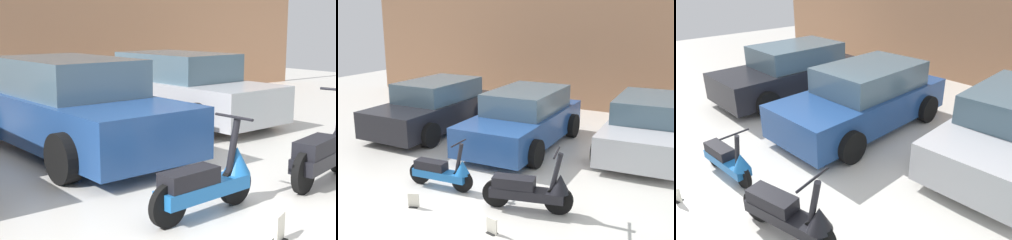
{
  "view_description": "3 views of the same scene",
  "coord_description": "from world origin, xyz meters",
  "views": [
    {
      "loc": [
        -3.96,
        -3.46,
        1.94
      ],
      "look_at": [
        -0.1,
        1.67,
        0.74
      ],
      "focal_mm": 55.0,
      "sensor_mm": 36.0,
      "label": 1
    },
    {
      "loc": [
        4.26,
        -5.74,
        3.39
      ],
      "look_at": [
        -0.25,
        2.26,
        0.99
      ],
      "focal_mm": 45.0,
      "sensor_mm": 36.0,
      "label": 2
    },
    {
      "loc": [
        4.34,
        -1.45,
        3.33
      ],
      "look_at": [
        0.27,
        2.28,
        0.79
      ],
      "focal_mm": 35.0,
      "sensor_mm": 36.0,
      "label": 3
    }
  ],
  "objects": [
    {
      "name": "ground_plane",
      "position": [
        0.0,
        0.0,
        0.0
      ],
      "size": [
        28.0,
        28.0,
        0.0
      ],
      "primitive_type": "plane",
      "color": "silver"
    },
    {
      "name": "wall_back",
      "position": [
        0.0,
        8.23,
        1.93
      ],
      "size": [
        19.6,
        0.12,
        3.85
      ],
      "primitive_type": "cube",
      "color": "tan",
      "rests_on": "ground_plane"
    },
    {
      "name": "scooter_front_left",
      "position": [
        -0.58,
        0.35,
        0.35
      ],
      "size": [
        1.42,
        0.51,
        0.99
      ],
      "rotation": [
        0.0,
        0.0,
        0.08
      ],
      "color": "black",
      "rests_on": "ground_plane"
    },
    {
      "name": "scooter_front_right",
      "position": [
        1.34,
        0.32,
        0.4
      ],
      "size": [
        1.58,
        0.71,
        1.12
      ],
      "rotation": [
        0.0,
        0.0,
        0.25
      ],
      "color": "black",
      "rests_on": "ground_plane"
    },
    {
      "name": "car_rear_left",
      "position": [
        -3.37,
        3.6,
        0.69
      ],
      "size": [
        2.08,
        4.24,
        1.43
      ],
      "rotation": [
        0.0,
        0.0,
        -1.56
      ],
      "color": "black",
      "rests_on": "ground_plane"
    },
    {
      "name": "car_rear_center",
      "position": [
        -0.47,
        3.59,
        0.68
      ],
      "size": [
        2.17,
        4.27,
        1.43
      ],
      "rotation": [
        0.0,
        0.0,
        -1.53
      ],
      "color": "navy",
      "rests_on": "ground_plane"
    },
    {
      "name": "car_rear_right",
      "position": [
        2.42,
        4.53,
        0.65
      ],
      "size": [
        2.14,
        4.12,
        1.37
      ],
      "rotation": [
        0.0,
        0.0,
        -1.51
      ],
      "color": "#B7B7BC",
      "rests_on": "ground_plane"
    },
    {
      "name": "placard_near_left_scooter",
      "position": [
        -0.53,
        -0.57,
        0.11
      ],
      "size": [
        0.2,
        0.17,
        0.26
      ],
      "rotation": [
        0.0,
        0.0,
        0.38
      ],
      "color": "black",
      "rests_on": "ground_plane"
    }
  ]
}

